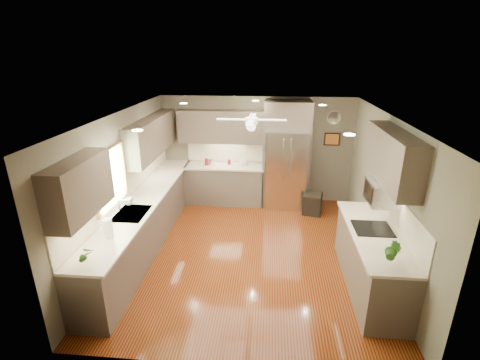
# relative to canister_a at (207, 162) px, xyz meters

# --- Properties ---
(floor) EXTENTS (5.00, 5.00, 0.00)m
(floor) POSITION_rel_canister_a_xyz_m (1.15, -2.18, -1.02)
(floor) COLOR #471009
(floor) RESTS_ON ground
(ceiling) EXTENTS (5.00, 5.00, 0.00)m
(ceiling) POSITION_rel_canister_a_xyz_m (1.15, -2.18, 1.48)
(ceiling) COLOR white
(ceiling) RESTS_ON ground
(wall_back) EXTENTS (4.50, 0.00, 4.50)m
(wall_back) POSITION_rel_canister_a_xyz_m (1.15, 0.32, 0.23)
(wall_back) COLOR #645D4C
(wall_back) RESTS_ON ground
(wall_front) EXTENTS (4.50, 0.00, 4.50)m
(wall_front) POSITION_rel_canister_a_xyz_m (1.15, -4.68, 0.23)
(wall_front) COLOR #645D4C
(wall_front) RESTS_ON ground
(wall_left) EXTENTS (0.00, 5.00, 5.00)m
(wall_left) POSITION_rel_canister_a_xyz_m (-1.10, -2.18, 0.23)
(wall_left) COLOR #645D4C
(wall_left) RESTS_ON ground
(wall_right) EXTENTS (0.00, 5.00, 5.00)m
(wall_right) POSITION_rel_canister_a_xyz_m (3.40, -2.18, 0.23)
(wall_right) COLOR #645D4C
(wall_right) RESTS_ON ground
(canister_a) EXTENTS (0.11, 0.11, 0.15)m
(canister_a) POSITION_rel_canister_a_xyz_m (0.00, 0.00, 0.00)
(canister_a) COLOR maroon
(canister_a) RESTS_ON back_run
(canister_b) EXTENTS (0.12, 0.12, 0.14)m
(canister_b) POSITION_rel_canister_a_xyz_m (0.10, 0.03, -0.01)
(canister_b) COLOR silver
(canister_b) RESTS_ON back_run
(canister_d) EXTENTS (0.08, 0.08, 0.11)m
(canister_d) POSITION_rel_canister_a_xyz_m (0.52, 0.08, -0.02)
(canister_d) COLOR maroon
(canister_d) RESTS_ON back_run
(soap_bottle) EXTENTS (0.09, 0.10, 0.20)m
(soap_bottle) POSITION_rel_canister_a_xyz_m (-0.92, -2.39, 0.02)
(soap_bottle) COLOR white
(soap_bottle) RESTS_ON left_run
(potted_plant_left) EXTENTS (0.16, 0.12, 0.29)m
(potted_plant_left) POSITION_rel_canister_a_xyz_m (-0.80, -4.15, 0.06)
(potted_plant_left) COLOR #275919
(potted_plant_left) RESTS_ON left_run
(potted_plant_right) EXTENTS (0.23, 0.21, 0.34)m
(potted_plant_right) POSITION_rel_canister_a_xyz_m (3.05, -3.79, 0.09)
(potted_plant_right) COLOR #275919
(potted_plant_right) RESTS_ON right_run
(bowl) EXTENTS (0.30, 0.30, 0.06)m
(bowl) POSITION_rel_canister_a_xyz_m (0.86, 0.04, -0.05)
(bowl) COLOR tan
(bowl) RESTS_ON back_run
(left_run) EXTENTS (0.65, 4.70, 1.45)m
(left_run) POSITION_rel_canister_a_xyz_m (-0.81, -2.03, -0.54)
(left_run) COLOR brown
(left_run) RESTS_ON ground
(back_run) EXTENTS (1.85, 0.65, 1.45)m
(back_run) POSITION_rel_canister_a_xyz_m (0.42, 0.02, -0.54)
(back_run) COLOR brown
(back_run) RESTS_ON ground
(uppers) EXTENTS (4.50, 4.70, 0.95)m
(uppers) POSITION_rel_canister_a_xyz_m (0.40, -1.47, 0.85)
(uppers) COLOR brown
(uppers) RESTS_ON wall_left
(window) EXTENTS (0.05, 1.12, 0.92)m
(window) POSITION_rel_canister_a_xyz_m (-1.07, -2.68, 0.53)
(window) COLOR #BFF2B2
(window) RESTS_ON wall_left
(sink) EXTENTS (0.50, 0.70, 0.32)m
(sink) POSITION_rel_canister_a_xyz_m (-0.79, -2.68, -0.11)
(sink) COLOR silver
(sink) RESTS_ON left_run
(refrigerator) EXTENTS (1.06, 0.75, 2.45)m
(refrigerator) POSITION_rel_canister_a_xyz_m (1.85, -0.02, 0.17)
(refrigerator) COLOR silver
(refrigerator) RESTS_ON ground
(right_run) EXTENTS (0.70, 2.20, 1.45)m
(right_run) POSITION_rel_canister_a_xyz_m (3.08, -2.98, -0.54)
(right_run) COLOR brown
(right_run) RESTS_ON ground
(microwave) EXTENTS (0.43, 0.55, 0.34)m
(microwave) POSITION_rel_canister_a_xyz_m (3.17, -2.73, 0.46)
(microwave) COLOR silver
(microwave) RESTS_ON wall_right
(ceiling_fan) EXTENTS (1.18, 1.18, 0.32)m
(ceiling_fan) POSITION_rel_canister_a_xyz_m (1.15, -1.88, 1.31)
(ceiling_fan) COLOR white
(ceiling_fan) RESTS_ON ceiling
(recessed_lights) EXTENTS (2.84, 3.14, 0.01)m
(recessed_lights) POSITION_rel_canister_a_xyz_m (1.11, -1.78, 1.47)
(recessed_lights) COLOR white
(recessed_lights) RESTS_ON ceiling
(wall_clock) EXTENTS (0.30, 0.03, 0.30)m
(wall_clock) POSITION_rel_canister_a_xyz_m (2.90, 0.30, 1.03)
(wall_clock) COLOR white
(wall_clock) RESTS_ON wall_back
(framed_print) EXTENTS (0.36, 0.03, 0.30)m
(framed_print) POSITION_rel_canister_a_xyz_m (2.90, 0.30, 0.53)
(framed_print) COLOR black
(framed_print) RESTS_ON wall_back
(stool) EXTENTS (0.48, 0.48, 0.48)m
(stool) POSITION_rel_canister_a_xyz_m (2.47, -0.44, -0.78)
(stool) COLOR black
(stool) RESTS_ON ground
(paper_towel) EXTENTS (0.13, 0.13, 0.32)m
(paper_towel) POSITION_rel_canister_a_xyz_m (-0.80, -3.48, 0.06)
(paper_towel) COLOR white
(paper_towel) RESTS_ON left_run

